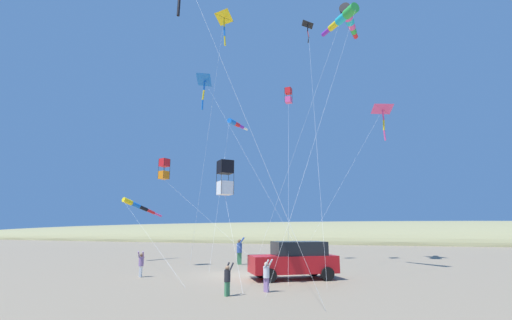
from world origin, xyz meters
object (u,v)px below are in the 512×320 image
person_child_grey_jacket (141,263)px  kite_windsock_checkered_midright (343,18)px  person_bystander_far (266,274)px  kite_delta_orange_high_right (224,18)px  kite_box_black_fish_shape (288,96)px  person_child_green_jacket (227,278)px  kite_windsock_small_distant (138,206)px  kite_delta_yellow_midlevel (383,110)px  kite_windsock_white_trailing (349,19)px  kite_box_teal_far_right (164,169)px  kite_delta_blue_topmost (205,81)px  kite_box_long_streamer_left (225,178)px  parked_car (294,260)px  kite_delta_green_low_center (308,25)px  kite_windsock_long_streamer_right (236,124)px  person_adult_flyer (240,249)px  cooler_box (288,269)px

person_child_grey_jacket → kite_windsock_checkered_midright: 19.93m
kite_windsock_checkered_midright → person_bystander_far: bearing=159.7°
kite_delta_orange_high_right → kite_box_black_fish_shape: size_ratio=1.53×
person_child_green_jacket → kite_windsock_small_distant: size_ratio=0.09×
kite_delta_yellow_midlevel → kite_windsock_white_trailing: bearing=146.8°
kite_box_teal_far_right → kite_delta_blue_topmost: 8.92m
person_child_green_jacket → kite_box_teal_far_right: bearing=46.6°
person_bystander_far → kite_windsock_small_distant: 18.01m
kite_box_long_streamer_left → kite_windsock_white_trailing: size_ratio=0.29×
kite_box_long_streamer_left → kite_box_teal_far_right: (4.28, 6.67, 1.54)m
kite_windsock_white_trailing → kite_windsock_checkered_midright: size_ratio=1.23×
person_bystander_far → kite_windsock_checkered_midright: size_ratio=0.08×
parked_car → kite_delta_blue_topmost: kite_delta_blue_topmost is taller
kite_box_long_streamer_left → kite_delta_blue_topmost: bearing=35.2°
person_bystander_far → kite_delta_green_low_center: kite_delta_green_low_center is taller
kite_delta_yellow_midlevel → kite_delta_green_low_center: (-4.81, 5.57, 6.55)m
kite_windsock_small_distant → person_child_green_jacket: bearing=-131.0°
parked_car → kite_windsock_long_streamer_right: size_ratio=0.35×
kite_delta_orange_high_right → kite_windsock_long_streamer_right: kite_delta_orange_high_right is taller
person_child_green_jacket → kite_box_black_fish_shape: bearing=4.3°
kite_box_teal_far_right → person_adult_flyer: bearing=-53.7°
cooler_box → person_adult_flyer: (3.51, 4.48, 0.84)m
kite_windsock_checkered_midright → kite_delta_yellow_midlevel: kite_windsock_checkered_midright is taller
kite_delta_orange_high_right → kite_delta_blue_topmost: kite_delta_orange_high_right is taller
kite_windsock_small_distant → kite_windsock_checkered_midright: kite_windsock_checkered_midright is taller
parked_car → kite_box_long_streamer_left: size_ratio=0.77×
cooler_box → kite_box_teal_far_right: (0.22, 8.96, 6.44)m
person_child_grey_jacket → kite_box_teal_far_right: 7.85m
cooler_box → kite_delta_blue_topmost: kite_delta_blue_topmost is taller
person_child_green_jacket → kite_windsock_long_streamer_right: (17.19, 6.93, 11.78)m
kite_box_black_fish_shape → kite_delta_green_low_center: kite_delta_green_low_center is taller
parked_car → kite_delta_orange_high_right: size_ratio=0.21×
cooler_box → kite_delta_yellow_midlevel: (10.94, -6.08, 12.68)m
person_child_grey_jacket → kite_delta_green_low_center: bearing=-34.9°
kite_windsock_long_streamer_right → person_child_green_jacket: bearing=-158.0°
person_child_green_jacket → kite_windsock_long_streamer_right: size_ratio=0.09×
kite_box_long_streamer_left → kite_delta_blue_topmost: 13.65m
kite_windsock_white_trailing → kite_windsock_long_streamer_right: kite_windsock_white_trailing is taller
kite_windsock_small_distant → kite_box_teal_far_right: size_ratio=1.52×
kite_windsock_long_streamer_right → kite_delta_blue_topmost: kite_delta_blue_topmost is taller
kite_box_teal_far_right → kite_windsock_checkered_midright: bearing=-84.5°
kite_delta_orange_high_right → parked_car: bearing=-136.1°
person_child_green_jacket → kite_delta_green_low_center: kite_delta_green_low_center is taller
kite_delta_orange_high_right → kite_delta_green_low_center: 7.99m
kite_windsock_long_streamer_right → kite_box_long_streamer_left: bearing=-159.4°
person_child_grey_jacket → kite_windsock_checkered_midright: (5.94, -10.61, 15.79)m
kite_windsock_long_streamer_right → kite_windsock_checkered_midright: size_ratio=0.78×
kite_box_long_streamer_left → kite_windsock_long_streamer_right: bearing=20.6°
person_bystander_far → kite_windsock_white_trailing: bearing=-12.3°
cooler_box → person_child_grey_jacket: 8.23m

